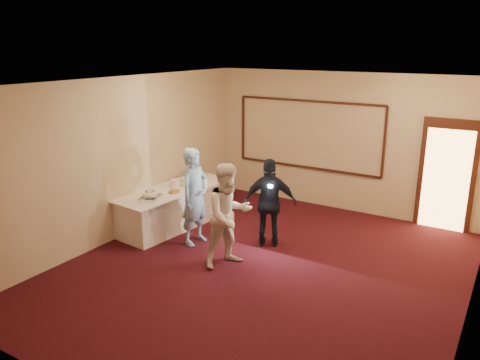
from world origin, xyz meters
The scene contains 14 objects.
floor centered at (0.00, 0.00, 0.00)m, with size 7.00×7.00×0.00m, color black.
room_walls centered at (0.00, 0.00, 2.03)m, with size 6.04×7.04×3.02m.
wall_molding centered at (-0.80, 3.47, 1.60)m, with size 3.45×0.04×1.55m.
doorway centered at (2.15, 3.45, 1.08)m, with size 1.05×0.07×2.20m.
buffet_table centered at (-2.50, 0.79, 0.39)m, with size 1.27×2.68×0.77m.
pavlova_tray centered at (-2.42, 0.03, 0.84)m, with size 0.45×0.50×0.17m.
cupcake_stand centered at (-2.61, 1.63, 0.91)m, with size 0.27×0.27×0.40m.
plate_stack_a centered at (-2.53, 0.89, 0.85)m, with size 0.20×0.20×0.16m.
plate_stack_b centered at (-2.39, 1.06, 0.86)m, with size 0.21×0.21×0.17m.
tart centered at (-2.30, 0.57, 0.79)m, with size 0.25×0.25×0.05m.
man centered at (-1.60, 0.30, 0.90)m, with size 0.65×0.43×1.79m, color #8CBBE5.
woman centered at (-0.60, -0.12, 0.87)m, with size 0.84×0.66×1.74m, color white.
guest centered at (-0.39, 0.92, 0.81)m, with size 0.95×0.40×1.62m, color black.
camera_flash centered at (-0.28, 0.71, 1.20)m, with size 0.07×0.04×0.05m, color white.
Camera 1 is at (3.30, -6.12, 3.55)m, focal length 35.00 mm.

